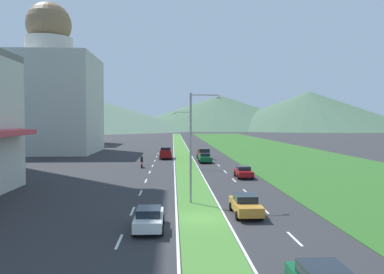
% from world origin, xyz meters
% --- Properties ---
extents(ground_plane, '(600.00, 600.00, 0.00)m').
position_xyz_m(ground_plane, '(0.00, 0.00, 0.00)').
color(ground_plane, '#2D2D30').
extents(grass_median, '(3.20, 240.00, 0.06)m').
position_xyz_m(grass_median, '(0.00, 60.00, 0.03)').
color(grass_median, '#477F33').
rests_on(grass_median, ground_plane).
extents(grass_verge_right, '(24.00, 240.00, 0.06)m').
position_xyz_m(grass_verge_right, '(20.60, 60.00, 0.03)').
color(grass_verge_right, '#2D6023').
rests_on(grass_verge_right, ground_plane).
extents(lane_dash_left_2, '(0.16, 2.80, 0.01)m').
position_xyz_m(lane_dash_left_2, '(-5.10, -4.87, 0.01)').
color(lane_dash_left_2, silver).
rests_on(lane_dash_left_2, ground_plane).
extents(lane_dash_left_3, '(0.16, 2.80, 0.01)m').
position_xyz_m(lane_dash_left_3, '(-5.10, 2.70, 0.01)').
color(lane_dash_left_3, silver).
rests_on(lane_dash_left_3, ground_plane).
extents(lane_dash_left_4, '(0.16, 2.80, 0.01)m').
position_xyz_m(lane_dash_left_4, '(-5.10, 10.27, 0.01)').
color(lane_dash_left_4, silver).
rests_on(lane_dash_left_4, ground_plane).
extents(lane_dash_left_5, '(0.16, 2.80, 0.01)m').
position_xyz_m(lane_dash_left_5, '(-5.10, 17.84, 0.01)').
color(lane_dash_left_5, silver).
rests_on(lane_dash_left_5, ground_plane).
extents(lane_dash_left_6, '(0.16, 2.80, 0.01)m').
position_xyz_m(lane_dash_left_6, '(-5.10, 25.40, 0.01)').
color(lane_dash_left_6, silver).
rests_on(lane_dash_left_6, ground_plane).
extents(lane_dash_left_7, '(0.16, 2.80, 0.01)m').
position_xyz_m(lane_dash_left_7, '(-5.10, 32.97, 0.01)').
color(lane_dash_left_7, silver).
rests_on(lane_dash_left_7, ground_plane).
extents(lane_dash_left_8, '(0.16, 2.80, 0.01)m').
position_xyz_m(lane_dash_left_8, '(-5.10, 40.54, 0.01)').
color(lane_dash_left_8, silver).
rests_on(lane_dash_left_8, ground_plane).
extents(lane_dash_left_9, '(0.16, 2.80, 0.01)m').
position_xyz_m(lane_dash_left_9, '(-5.10, 48.10, 0.01)').
color(lane_dash_left_9, silver).
rests_on(lane_dash_left_9, ground_plane).
extents(lane_dash_left_10, '(0.16, 2.80, 0.01)m').
position_xyz_m(lane_dash_left_10, '(-5.10, 55.67, 0.01)').
color(lane_dash_left_10, silver).
rests_on(lane_dash_left_10, ground_plane).
extents(lane_dash_right_2, '(0.16, 2.80, 0.01)m').
position_xyz_m(lane_dash_right_2, '(5.10, -4.87, 0.01)').
color(lane_dash_right_2, silver).
rests_on(lane_dash_right_2, ground_plane).
extents(lane_dash_right_3, '(0.16, 2.80, 0.01)m').
position_xyz_m(lane_dash_right_3, '(5.10, 2.70, 0.01)').
color(lane_dash_right_3, silver).
rests_on(lane_dash_right_3, ground_plane).
extents(lane_dash_right_4, '(0.16, 2.80, 0.01)m').
position_xyz_m(lane_dash_right_4, '(5.10, 10.27, 0.01)').
color(lane_dash_right_4, silver).
rests_on(lane_dash_right_4, ground_plane).
extents(lane_dash_right_5, '(0.16, 2.80, 0.01)m').
position_xyz_m(lane_dash_right_5, '(5.10, 17.84, 0.01)').
color(lane_dash_right_5, silver).
rests_on(lane_dash_right_5, ground_plane).
extents(lane_dash_right_6, '(0.16, 2.80, 0.01)m').
position_xyz_m(lane_dash_right_6, '(5.10, 25.40, 0.01)').
color(lane_dash_right_6, silver).
rests_on(lane_dash_right_6, ground_plane).
extents(lane_dash_right_7, '(0.16, 2.80, 0.01)m').
position_xyz_m(lane_dash_right_7, '(5.10, 32.97, 0.01)').
color(lane_dash_right_7, silver).
rests_on(lane_dash_right_7, ground_plane).
extents(lane_dash_right_8, '(0.16, 2.80, 0.01)m').
position_xyz_m(lane_dash_right_8, '(5.10, 40.54, 0.01)').
color(lane_dash_right_8, silver).
rests_on(lane_dash_right_8, ground_plane).
extents(lane_dash_right_9, '(0.16, 2.80, 0.01)m').
position_xyz_m(lane_dash_right_9, '(5.10, 48.10, 0.01)').
color(lane_dash_right_9, silver).
rests_on(lane_dash_right_9, ground_plane).
extents(lane_dash_right_10, '(0.16, 2.80, 0.01)m').
position_xyz_m(lane_dash_right_10, '(5.10, 55.67, 0.01)').
color(lane_dash_right_10, silver).
rests_on(lane_dash_right_10, ground_plane).
extents(edge_line_median_left, '(0.16, 240.00, 0.01)m').
position_xyz_m(edge_line_median_left, '(-1.75, 60.00, 0.01)').
color(edge_line_median_left, silver).
rests_on(edge_line_median_left, ground_plane).
extents(edge_line_median_right, '(0.16, 240.00, 0.01)m').
position_xyz_m(edge_line_median_right, '(1.75, 60.00, 0.01)').
color(edge_line_median_right, silver).
rests_on(edge_line_median_right, ground_plane).
extents(domed_building, '(19.65, 19.65, 32.25)m').
position_xyz_m(domed_building, '(-28.47, 59.06, 12.50)').
color(domed_building, beige).
rests_on(domed_building, ground_plane).
extents(midrise_colored, '(17.93, 17.93, 18.79)m').
position_xyz_m(midrise_colored, '(-34.95, 92.03, 9.39)').
color(midrise_colored, '#9E9384').
rests_on(midrise_colored, ground_plane).
extents(hill_far_left, '(216.46, 216.46, 31.85)m').
position_xyz_m(hill_far_left, '(-90.60, 262.82, 15.93)').
color(hill_far_left, '#516B56').
rests_on(hill_far_left, ground_plane).
extents(hill_far_center, '(169.51, 169.51, 28.10)m').
position_xyz_m(hill_far_center, '(37.20, 298.08, 14.05)').
color(hill_far_center, '#47664C').
rests_on(hill_far_center, ground_plane).
extents(hill_far_right, '(160.30, 160.30, 29.43)m').
position_xyz_m(hill_far_right, '(102.58, 269.07, 14.72)').
color(hill_far_right, '#47664C').
rests_on(hill_far_right, ground_plane).
extents(street_lamp_near, '(2.77, 0.45, 9.22)m').
position_xyz_m(street_lamp_near, '(-0.22, 5.35, 5.29)').
color(street_lamp_near, '#99999E').
rests_on(street_lamp_near, ground_plane).
extents(street_lamp_mid, '(2.83, 0.34, 8.33)m').
position_xyz_m(street_lamp_mid, '(0.34, 29.84, 4.83)').
color(street_lamp_mid, '#99999E').
rests_on(street_lamp_mid, ground_plane).
extents(car_0, '(1.88, 4.44, 1.44)m').
position_xyz_m(car_0, '(-3.53, -2.51, 0.74)').
color(car_0, silver).
rests_on(car_0, ground_plane).
extents(car_1, '(1.92, 4.11, 1.40)m').
position_xyz_m(car_1, '(6.57, 19.71, 0.72)').
color(car_1, maroon).
rests_on(car_1, ground_plane).
extents(car_2, '(1.99, 4.51, 1.55)m').
position_xyz_m(car_2, '(3.27, 37.11, 0.79)').
color(car_2, '#0C5128').
rests_on(car_2, ground_plane).
extents(car_3, '(1.93, 4.76, 1.48)m').
position_xyz_m(car_3, '(3.31, 1.09, 0.76)').
color(car_3, '#C6842D').
rests_on(car_3, ground_plane).
extents(pickup_truck_0, '(2.18, 5.40, 2.00)m').
position_xyz_m(pickup_truck_0, '(3.54, 43.05, 0.98)').
color(pickup_truck_0, maroon).
rests_on(pickup_truck_0, ground_plane).
extents(pickup_truck_1, '(2.18, 5.40, 2.00)m').
position_xyz_m(pickup_truck_1, '(-3.29, 44.53, 0.98)').
color(pickup_truck_1, maroon).
rests_on(pickup_truck_1, ground_plane).
extents(motorcycle_rider, '(0.36, 2.00, 1.80)m').
position_xyz_m(motorcycle_rider, '(-6.56, 30.57, 0.75)').
color(motorcycle_rider, black).
rests_on(motorcycle_rider, ground_plane).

